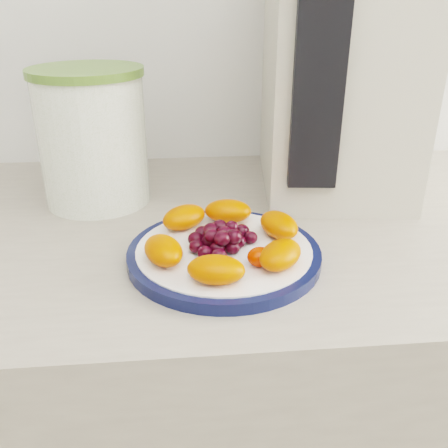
{
  "coord_description": "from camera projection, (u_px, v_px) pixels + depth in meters",
  "views": [
    {
      "loc": [
        -0.07,
        0.53,
        1.21
      ],
      "look_at": [
        -0.02,
        1.08,
        0.95
      ],
      "focal_mm": 40.0,
      "sensor_mm": 36.0,
      "label": 1
    }
  ],
  "objects": [
    {
      "name": "counter",
      "position": [
        231.0,
        437.0,
        0.93
      ],
      "size": [
        3.5,
        0.6,
        0.9
      ],
      "primitive_type": "cube",
      "color": "#A29887",
      "rests_on": "floor"
    },
    {
      "name": "cabinet_face",
      "position": [
        231.0,
        448.0,
        0.95
      ],
      "size": [
        3.48,
        0.58,
        0.84
      ],
      "primitive_type": "cube",
      "color": "#9D705D",
      "rests_on": "floor"
    },
    {
      "name": "plate_rim",
      "position": [
        224.0,
        255.0,
        0.63
      ],
      "size": [
        0.24,
        0.24,
        0.01
      ],
      "primitive_type": "cylinder",
      "color": "#0D153C",
      "rests_on": "counter"
    },
    {
      "name": "plate_face",
      "position": [
        224.0,
        254.0,
        0.62
      ],
      "size": [
        0.22,
        0.22,
        0.02
      ],
      "primitive_type": "cylinder",
      "color": "white",
      "rests_on": "counter"
    },
    {
      "name": "canister",
      "position": [
        93.0,
        141.0,
        0.76
      ],
      "size": [
        0.2,
        0.2,
        0.19
      ],
      "primitive_type": "cylinder",
      "rotation": [
        0.0,
        0.0,
        0.3
      ],
      "color": "#526C20",
      "rests_on": "counter"
    },
    {
      "name": "canister_lid",
      "position": [
        85.0,
        71.0,
        0.72
      ],
      "size": [
        0.21,
        0.21,
        0.01
      ],
      "primitive_type": "cylinder",
      "rotation": [
        0.0,
        0.0,
        0.3
      ],
      "color": "#587A31",
      "rests_on": "canister"
    },
    {
      "name": "appliance_body",
      "position": [
        338.0,
        67.0,
        0.79
      ],
      "size": [
        0.26,
        0.33,
        0.39
      ],
      "primitive_type": "cube",
      "rotation": [
        0.0,
        0.0,
        -0.11
      ],
      "color": "beige",
      "rests_on": "counter"
    },
    {
      "name": "appliance_panel",
      "position": [
        319.0,
        81.0,
        0.65
      ],
      "size": [
        0.07,
        0.03,
        0.29
      ],
      "primitive_type": "cube",
      "rotation": [
        0.0,
        0.0,
        -0.11
      ],
      "color": "black",
      "rests_on": "appliance_body"
    },
    {
      "name": "fruit_plate",
      "position": [
        226.0,
        237.0,
        0.61
      ],
      "size": [
        0.21,
        0.21,
        0.03
      ],
      "color": "#D13E00",
      "rests_on": "plate_face"
    }
  ]
}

